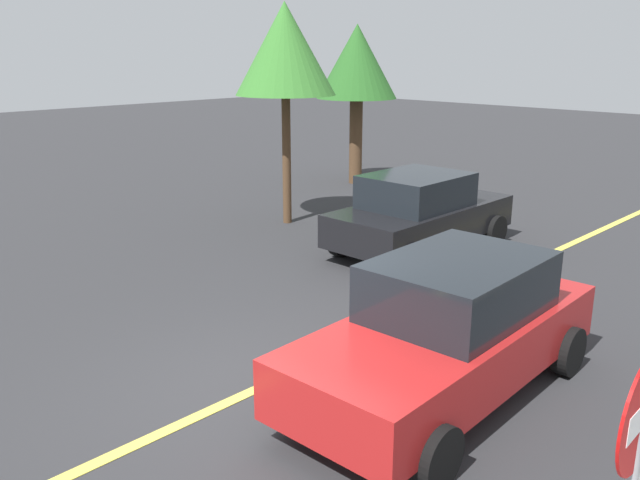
# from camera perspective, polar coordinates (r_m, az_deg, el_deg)

# --- Properties ---
(ground_plane) EXTENTS (80.00, 80.00, 0.00)m
(ground_plane) POSITION_cam_1_polar(r_m,az_deg,el_deg) (8.35, -5.13, -12.58)
(ground_plane) COLOR #2D2D30
(lane_marking_centre) EXTENTS (28.00, 0.16, 0.01)m
(lane_marking_centre) POSITION_cam_1_polar(r_m,az_deg,el_deg) (10.33, 7.68, -6.76)
(lane_marking_centre) COLOR #E0D14C
(stop_sign) EXTENTS (0.76, 0.07, 2.34)m
(stop_sign) POSITION_cam_1_polar(r_m,az_deg,el_deg) (4.58, 25.45, -17.34)
(stop_sign) COLOR gray
(stop_sign) RESTS_ON ground_plane
(car_black_far_lane) EXTENTS (4.22, 2.07, 1.62)m
(car_black_far_lane) POSITION_cam_1_polar(r_m,az_deg,el_deg) (13.56, 8.59, 2.37)
(car_black_far_lane) COLOR black
(car_black_far_lane) RESTS_ON ground_plane
(car_red_crossing) EXTENTS (4.55, 2.12, 1.67)m
(car_red_crossing) POSITION_cam_1_polar(r_m,az_deg,el_deg) (7.98, 11.10, -7.57)
(car_red_crossing) COLOR red
(car_red_crossing) RESTS_ON ground_plane
(tree_left_verge) EXTENTS (2.41, 2.41, 4.72)m
(tree_left_verge) POSITION_cam_1_polar(r_m,az_deg,el_deg) (20.27, 3.21, 14.93)
(tree_left_verge) COLOR #513823
(tree_left_verge) RESTS_ON ground_plane
(tree_centre_verge) EXTENTS (2.28, 2.28, 5.02)m
(tree_centre_verge) POSITION_cam_1_polar(r_m,az_deg,el_deg) (15.36, -3.03, 16.06)
(tree_centre_verge) COLOR #513823
(tree_centre_verge) RESTS_ON ground_plane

